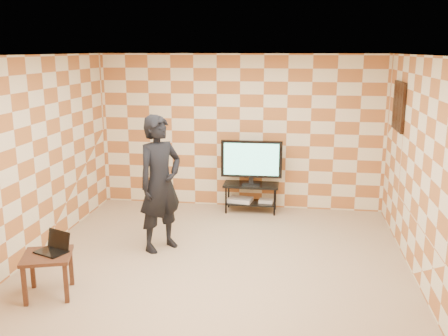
{
  "coord_description": "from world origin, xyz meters",
  "views": [
    {
      "loc": [
        0.99,
        -6.11,
        2.77
      ],
      "look_at": [
        0.0,
        0.6,
        1.15
      ],
      "focal_mm": 40.0,
      "sensor_mm": 36.0,
      "label": 1
    }
  ],
  "objects_px": {
    "side_table": "(47,262)",
    "person": "(160,184)",
    "tv_stand": "(251,191)",
    "tv": "(251,160)"
  },
  "relations": [
    {
      "from": "side_table",
      "to": "person",
      "type": "height_order",
      "value": "person"
    },
    {
      "from": "tv",
      "to": "side_table",
      "type": "height_order",
      "value": "tv"
    },
    {
      "from": "tv_stand",
      "to": "tv",
      "type": "bearing_deg",
      "value": -91.09
    },
    {
      "from": "side_table",
      "to": "person",
      "type": "distance_m",
      "value": 1.87
    },
    {
      "from": "tv_stand",
      "to": "side_table",
      "type": "relative_size",
      "value": 1.42
    },
    {
      "from": "tv_stand",
      "to": "person",
      "type": "relative_size",
      "value": 0.5
    },
    {
      "from": "tv_stand",
      "to": "tv",
      "type": "relative_size",
      "value": 0.9
    },
    {
      "from": "side_table",
      "to": "person",
      "type": "bearing_deg",
      "value": 59.38
    },
    {
      "from": "tv_stand",
      "to": "tv",
      "type": "distance_m",
      "value": 0.56
    },
    {
      "from": "tv_stand",
      "to": "side_table",
      "type": "distance_m",
      "value": 3.93
    }
  ]
}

